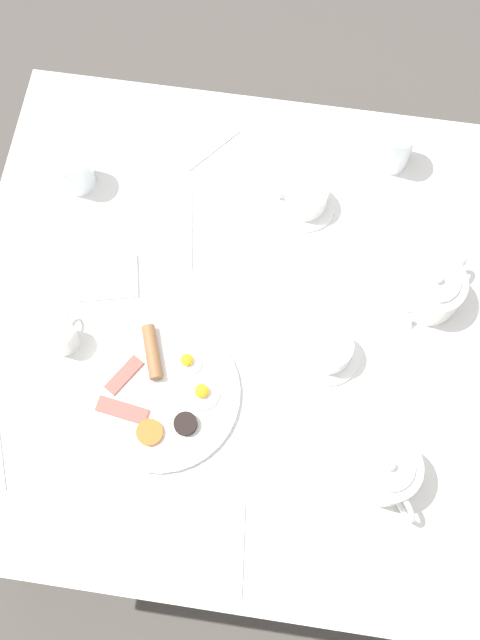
# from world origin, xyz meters

# --- Properties ---
(ground_plane) EXTENTS (8.00, 8.00, 0.00)m
(ground_plane) POSITION_xyz_m (0.00, 0.00, 0.00)
(ground_plane) COLOR #4C4742
(table) EXTENTS (1.09, 1.13, 0.70)m
(table) POSITION_xyz_m (0.00, 0.00, 0.64)
(table) COLOR silver
(table) RESTS_ON ground_plane
(breakfast_plate) EXTENTS (0.31, 0.31, 0.04)m
(breakfast_plate) POSITION_xyz_m (-0.17, 0.13, 0.71)
(breakfast_plate) COLOR white
(breakfast_plate) RESTS_ON table
(teapot_near) EXTENTS (0.16, 0.14, 0.11)m
(teapot_near) POSITION_xyz_m (0.11, -0.37, 0.75)
(teapot_near) COLOR white
(teapot_near) RESTS_ON table
(teapot_far) EXTENTS (0.18, 0.13, 0.11)m
(teapot_far) POSITION_xyz_m (-0.26, -0.31, 0.75)
(teapot_far) COLOR white
(teapot_far) RESTS_ON table
(teacup_with_saucer_left) EXTENTS (0.13, 0.13, 0.06)m
(teacup_with_saucer_left) POSITION_xyz_m (-0.04, -0.18, 0.73)
(teacup_with_saucer_left) COLOR white
(teacup_with_saucer_left) RESTS_ON table
(teacup_with_saucer_right) EXTENTS (0.13, 0.14, 0.06)m
(teacup_with_saucer_right) POSITION_xyz_m (0.29, -0.10, 0.73)
(teacup_with_saucer_right) COLOR white
(teacup_with_saucer_right) RESTS_ON table
(water_glass_tall) EXTENTS (0.07, 0.07, 0.09)m
(water_glass_tall) POSITION_xyz_m (0.27, 0.39, 0.75)
(water_glass_tall) COLOR white
(water_glass_tall) RESTS_ON table
(water_glass_short) EXTENTS (0.07, 0.07, 0.11)m
(water_glass_short) POSITION_xyz_m (0.42, -0.27, 0.75)
(water_glass_short) COLOR white
(water_glass_short) RESTS_ON table
(creamer_jug) EXTENTS (0.09, 0.06, 0.07)m
(creamer_jug) POSITION_xyz_m (-0.09, 0.34, 0.73)
(creamer_jug) COLOR white
(creamer_jug) RESTS_ON table
(napkin_folded) EXTENTS (0.12, 0.14, 0.01)m
(napkin_folded) POSITION_xyz_m (0.06, 0.29, 0.70)
(napkin_folded) COLOR white
(napkin_folded) RESTS_ON table
(fork_by_plate) EXTENTS (0.18, 0.03, 0.00)m
(fork_by_plate) POSITION_xyz_m (-0.43, -0.06, 0.70)
(fork_by_plate) COLOR silver
(fork_by_plate) RESTS_ON table
(knife_by_plate) EXTENTS (0.20, 0.05, 0.00)m
(knife_by_plate) POSITION_xyz_m (0.20, 0.14, 0.70)
(knife_by_plate) COLOR silver
(knife_by_plate) RESTS_ON table
(spoon_for_tea) EXTENTS (0.13, 0.11, 0.00)m
(spoon_for_tea) POSITION_xyz_m (0.40, 0.12, 0.70)
(spoon_for_tea) COLOR silver
(spoon_for_tea) RESTS_ON table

